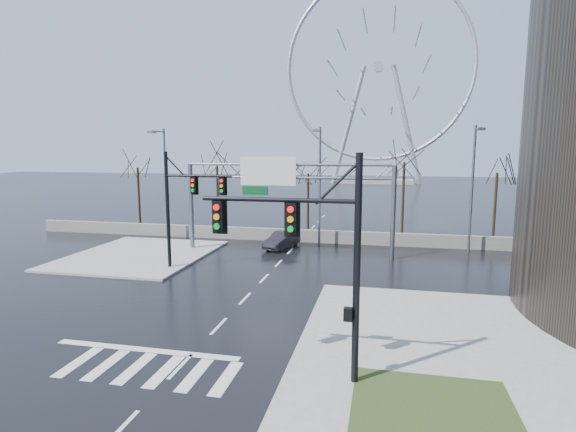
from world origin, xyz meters
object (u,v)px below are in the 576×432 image
(signal_mast_near, at_px, (317,246))
(signal_mast_far, at_px, (183,199))
(ferris_wheel, at_px, (378,75))
(car, at_px, (282,240))
(sign_gantry, at_px, (283,188))

(signal_mast_near, relative_size, signal_mast_far, 1.00)
(signal_mast_near, distance_m, ferris_wheel, 101.29)
(signal_mast_near, height_order, signal_mast_far, same)
(ferris_wheel, xyz_separation_m, car, (-5.92, -78.00, -25.45))
(signal_mast_far, distance_m, ferris_wheel, 89.30)
(signal_mast_far, height_order, sign_gantry, signal_mast_far)
(sign_gantry, xyz_separation_m, ferris_wheel, (5.38, 80.04, 20.95))
(signal_mast_far, xyz_separation_m, sign_gantry, (5.49, 6.00, 0.35))
(sign_gantry, height_order, ferris_wheel, ferris_wheel)
(signal_mast_near, height_order, sign_gantry, signal_mast_near)
(signal_mast_near, distance_m, sign_gantry, 19.79)
(ferris_wheel, relative_size, car, 12.23)
(signal_mast_far, relative_size, car, 1.92)
(signal_mast_far, bearing_deg, car, 58.37)
(car, bearing_deg, sign_gantry, -59.39)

